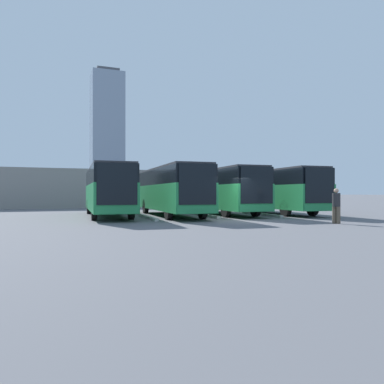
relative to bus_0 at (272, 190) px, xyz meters
The scene contains 11 objects.
ground_plane 8.55m from the bus_0, 41.60° to the left, with size 600.00×600.00×0.00m, color #5B5B60.
bus_0 is the anchor object (origin of this frame).
curb_divider_0 3.25m from the bus_0, 40.12° to the left, with size 0.24×5.63×0.15m, color #B2B2AD.
bus_1 4.21m from the bus_0, ahead, with size 3.09×11.97×3.32m.
curb_divider_1 6.59m from the bus_0, 10.30° to the left, with size 0.24×5.63×0.15m, color #B2B2AD.
bus_2 8.32m from the bus_0, ahead, with size 3.09×11.97×3.32m.
curb_divider_2 10.73m from the bus_0, 10.57° to the left, with size 0.24×5.63×0.15m, color #B2B2AD.
bus_3 12.51m from the bus_0, ahead, with size 3.09×11.97×3.32m.
pedestrian 9.81m from the bus_0, 76.38° to the left, with size 0.53×0.53×1.83m.
station_building 21.65m from the bus_0, 73.25° to the right, with size 37.73×13.79×4.13m.
office_tower 220.15m from the bus_0, 94.76° to the right, with size 19.75×19.75×79.79m.
Camera 1 is at (9.92, 19.34, 1.58)m, focal length 35.00 mm.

